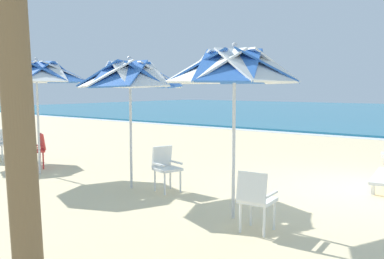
{
  "coord_description": "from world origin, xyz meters",
  "views": [
    {
      "loc": [
        2.38,
        -8.46,
        1.99
      ],
      "look_at": [
        -3.8,
        -0.51,
        1.0
      ],
      "focal_mm": 39.99,
      "sensor_mm": 36.0,
      "label": 1
    }
  ],
  "objects_px": {
    "plastic_chair_0": "(256,197)",
    "beach_umbrella_2": "(36,73)",
    "plastic_chair_1": "(166,166)",
    "beach_umbrella_0": "(234,69)",
    "plastic_chair_4": "(15,141)",
    "beach_umbrella_1": "(130,76)",
    "plastic_chair_2": "(37,149)"
  },
  "relations": [
    {
      "from": "plastic_chair_0",
      "to": "plastic_chair_2",
      "type": "distance_m",
      "value": 6.63
    },
    {
      "from": "plastic_chair_0",
      "to": "beach_umbrella_1",
      "type": "xyz_separation_m",
      "value": [
        -3.23,
        0.78,
        1.72
      ]
    },
    {
      "from": "beach_umbrella_0",
      "to": "plastic_chair_0",
      "type": "height_order",
      "value": "beach_umbrella_0"
    },
    {
      "from": "plastic_chair_1",
      "to": "plastic_chair_4",
      "type": "relative_size",
      "value": 1.0
    },
    {
      "from": "beach_umbrella_1",
      "to": "plastic_chair_1",
      "type": "distance_m",
      "value": 1.86
    },
    {
      "from": "beach_umbrella_0",
      "to": "beach_umbrella_2",
      "type": "height_order",
      "value": "beach_umbrella_2"
    },
    {
      "from": "beach_umbrella_2",
      "to": "plastic_chair_4",
      "type": "relative_size",
      "value": 3.08
    },
    {
      "from": "beach_umbrella_1",
      "to": "plastic_chair_2",
      "type": "height_order",
      "value": "beach_umbrella_1"
    },
    {
      "from": "beach_umbrella_1",
      "to": "plastic_chair_2",
      "type": "distance_m",
      "value": 3.76
    },
    {
      "from": "beach_umbrella_0",
      "to": "plastic_chair_1",
      "type": "relative_size",
      "value": 3.06
    },
    {
      "from": "beach_umbrella_1",
      "to": "plastic_chair_1",
      "type": "height_order",
      "value": "beach_umbrella_1"
    },
    {
      "from": "plastic_chair_1",
      "to": "beach_umbrella_2",
      "type": "xyz_separation_m",
      "value": [
        -3.4,
        -0.54,
        1.82
      ]
    },
    {
      "from": "plastic_chair_0",
      "to": "plastic_chair_2",
      "type": "height_order",
      "value": "same"
    },
    {
      "from": "beach_umbrella_0",
      "to": "plastic_chair_2",
      "type": "bearing_deg",
      "value": 175.67
    },
    {
      "from": "plastic_chair_1",
      "to": "beach_umbrella_2",
      "type": "distance_m",
      "value": 3.89
    },
    {
      "from": "beach_umbrella_2",
      "to": "beach_umbrella_0",
      "type": "bearing_deg",
      "value": -1.26
    },
    {
      "from": "beach_umbrella_0",
      "to": "plastic_chair_1",
      "type": "bearing_deg",
      "value": 161.29
    },
    {
      "from": "beach_umbrella_1",
      "to": "beach_umbrella_2",
      "type": "height_order",
      "value": "beach_umbrella_2"
    },
    {
      "from": "beach_umbrella_0",
      "to": "plastic_chair_0",
      "type": "xyz_separation_m",
      "value": [
        0.59,
        -0.37,
        -1.77
      ]
    },
    {
      "from": "beach_umbrella_0",
      "to": "plastic_chair_4",
      "type": "bearing_deg",
      "value": 173.33
    },
    {
      "from": "plastic_chair_0",
      "to": "beach_umbrella_2",
      "type": "height_order",
      "value": "beach_umbrella_2"
    },
    {
      "from": "plastic_chair_0",
      "to": "beach_umbrella_0",
      "type": "bearing_deg",
      "value": 148.18
    },
    {
      "from": "beach_umbrella_2",
      "to": "plastic_chair_4",
      "type": "distance_m",
      "value": 3.15
    },
    {
      "from": "beach_umbrella_0",
      "to": "plastic_chair_1",
      "type": "distance_m",
      "value": 2.72
    },
    {
      "from": "plastic_chair_0",
      "to": "beach_umbrella_2",
      "type": "relative_size",
      "value": 0.32
    },
    {
      "from": "plastic_chair_0",
      "to": "beach_umbrella_1",
      "type": "height_order",
      "value": "beach_umbrella_1"
    },
    {
      "from": "plastic_chair_0",
      "to": "plastic_chair_1",
      "type": "xyz_separation_m",
      "value": [
        -2.54,
        1.03,
        0.0
      ]
    },
    {
      "from": "beach_umbrella_2",
      "to": "plastic_chair_4",
      "type": "height_order",
      "value": "beach_umbrella_2"
    },
    {
      "from": "beach_umbrella_1",
      "to": "beach_umbrella_2",
      "type": "bearing_deg",
      "value": -173.72
    },
    {
      "from": "beach_umbrella_1",
      "to": "beach_umbrella_2",
      "type": "xyz_separation_m",
      "value": [
        -2.71,
        -0.3,
        0.1
      ]
    },
    {
      "from": "plastic_chair_1",
      "to": "beach_umbrella_2",
      "type": "bearing_deg",
      "value": -170.92
    },
    {
      "from": "plastic_chair_4",
      "to": "beach_umbrella_0",
      "type": "bearing_deg",
      "value": -6.67
    }
  ]
}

